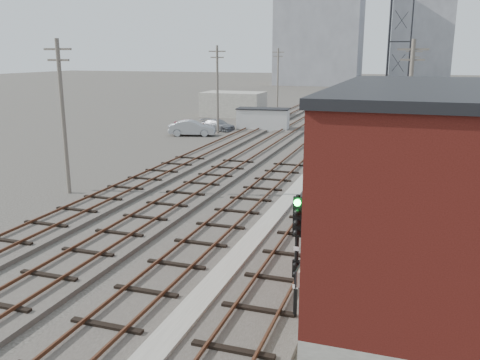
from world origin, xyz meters
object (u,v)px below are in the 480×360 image
at_px(switch_stand, 311,141).
at_px(site_trailer, 263,119).
at_px(car_red, 191,124).
at_px(car_silver, 192,128).
at_px(car_grey, 218,125).
at_px(signal_mast, 297,249).

bearing_deg(switch_stand, site_trailer, 136.90).
bearing_deg(car_red, site_trailer, -82.64).
distance_m(car_silver, car_grey, 4.43).
bearing_deg(car_silver, car_grey, -31.77).
relative_size(car_red, car_silver, 0.77).
bearing_deg(car_grey, car_red, 119.43).
relative_size(signal_mast, car_grey, 0.99).
relative_size(car_silver, car_grey, 1.14).
height_order(signal_mast, car_grey, signal_mast).
height_order(signal_mast, switch_stand, signal_mast).
distance_m(switch_stand, car_silver, 13.08).
distance_m(signal_mast, car_silver, 37.97).
xyz_separation_m(signal_mast, car_grey, (-16.93, 37.57, -1.83)).
bearing_deg(signal_mast, car_red, 118.32).
relative_size(switch_stand, car_grey, 0.30).
height_order(car_red, car_silver, car_silver).
bearing_deg(car_grey, car_silver, -177.61).
xyz_separation_m(car_red, car_grey, (3.00, 0.59, -0.02)).
xyz_separation_m(switch_stand, car_red, (-14.58, 6.37, 0.02)).
distance_m(car_red, car_grey, 3.05).
bearing_deg(car_silver, site_trailer, -59.43).
relative_size(signal_mast, switch_stand, 3.26).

